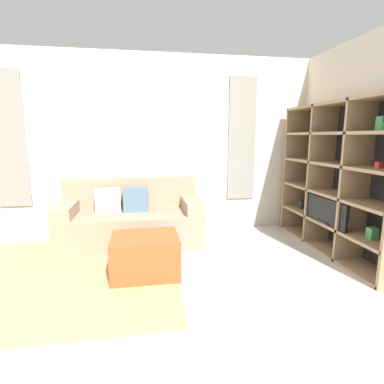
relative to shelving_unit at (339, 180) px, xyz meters
name	(u,v)px	position (x,y,z in m)	size (l,w,h in m)	color
ground_plane	(131,346)	(-2.60, -1.44, -0.95)	(16.00, 16.00, 0.00)	beige
wall_back	(133,146)	(-2.60, 1.24, 0.41)	(6.75, 0.11, 2.70)	beige
wall_right	(363,149)	(0.21, -0.11, 0.40)	(0.07, 3.85, 2.70)	beige
area_rug	(44,277)	(-3.56, -0.17, -0.94)	(2.83, 2.31, 0.01)	tan
shelving_unit	(339,180)	(0.00, 0.00, 0.00)	(0.41, 2.11, 1.92)	#232328
couch_main	(132,220)	(-2.65, 0.77, -0.62)	(1.94, 0.86, 0.91)	gray
ottoman	(145,255)	(-2.47, -0.28, -0.73)	(0.72, 0.59, 0.44)	#B74C23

